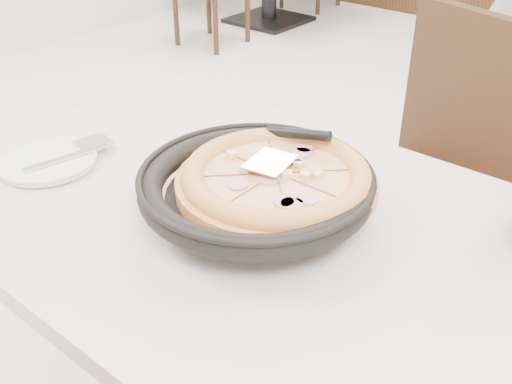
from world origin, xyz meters
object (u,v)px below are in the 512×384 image
Objects in this scene: main_table at (241,352)px; side_plate at (48,161)px; chair_far at (405,196)px; pizza at (276,184)px; pizza_pan at (256,196)px.

main_table is 6.15× the size of side_plate.
chair_far is (0.03, 0.65, 0.10)m from main_table.
chair_far is 0.71m from pizza.
pizza_pan is at bearing 16.01° from side_plate.
pizza reaches higher than main_table.
main_table is at bearing 105.74° from chair_far.
pizza is 0.50m from side_plate.
chair_far is at bearing 93.12° from pizza.
chair_far is at bearing 87.07° from main_table.
pizza_pan is (0.05, -0.01, 0.42)m from main_table.
chair_far reaches higher than pizza.
main_table is 0.57m from side_plate.
chair_far is 2.69× the size of pizza.
main_table is at bearing 18.54° from side_plate.
pizza_pan is 0.47m from side_plate.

